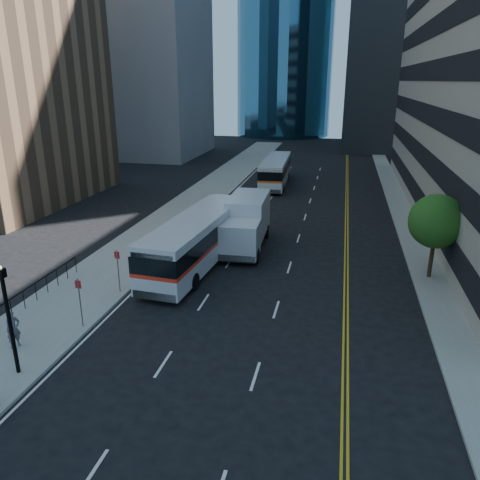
% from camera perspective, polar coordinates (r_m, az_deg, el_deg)
% --- Properties ---
extents(ground, '(160.00, 160.00, 0.00)m').
position_cam_1_polar(ground, '(23.34, 2.49, -10.54)').
color(ground, black).
rests_on(ground, ground).
extents(sidewalk_west, '(5.00, 90.00, 0.15)m').
position_cam_1_polar(sidewalk_west, '(48.48, -4.65, 5.27)').
color(sidewalk_west, gray).
rests_on(sidewalk_west, ground).
extents(sidewalk_east, '(2.00, 90.00, 0.15)m').
position_cam_1_polar(sidewalk_east, '(46.80, 18.91, 3.80)').
color(sidewalk_east, gray).
rests_on(sidewalk_east, ground).
extents(midrise_west, '(18.00, 18.00, 35.00)m').
position_cam_1_polar(midrise_west, '(78.80, -12.12, 22.93)').
color(midrise_west, gray).
rests_on(midrise_west, ground).
extents(street_tree, '(3.20, 3.20, 5.10)m').
position_cam_1_polar(street_tree, '(29.65, 22.83, 2.10)').
color(street_tree, '#332114').
rests_on(street_tree, sidewalk_east).
extents(lamp_post, '(0.28, 0.28, 4.56)m').
position_cam_1_polar(lamp_post, '(20.65, -26.37, -8.27)').
color(lamp_post, black).
rests_on(lamp_post, sidewalk_west).
extents(bus_front, '(3.74, 12.76, 3.24)m').
position_cam_1_polar(bus_front, '(30.24, -5.21, 0.13)').
color(bus_front, silver).
rests_on(bus_front, ground).
extents(bus_rear, '(3.02, 11.85, 3.03)m').
position_cam_1_polar(bus_rear, '(54.21, 4.38, 8.44)').
color(bus_rear, silver).
rests_on(bus_rear, ground).
extents(box_truck, '(2.87, 7.59, 3.59)m').
position_cam_1_polar(box_truck, '(33.21, 0.75, 2.16)').
color(box_truck, silver).
rests_on(box_truck, ground).
extents(pedestrian, '(0.64, 0.75, 1.75)m').
position_cam_1_polar(pedestrian, '(23.33, -25.91, -9.76)').
color(pedestrian, '#525158').
rests_on(pedestrian, sidewalk_west).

